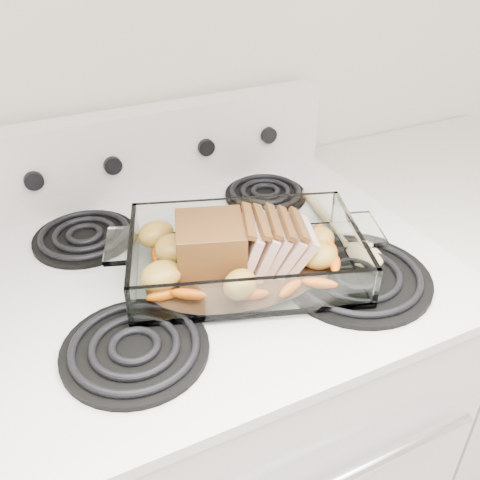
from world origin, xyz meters
name	(u,v)px	position (x,y,z in m)	size (l,w,h in m)	color
electric_range	(219,423)	(0.00, 1.66, 0.48)	(0.78, 0.70, 1.12)	silver
counter_right	(443,337)	(0.67, 1.66, 0.47)	(0.58, 0.68, 0.93)	silver
baking_dish	(245,260)	(0.03, 1.59, 0.96)	(0.37, 0.25, 0.07)	white
pork_roast	(233,248)	(0.01, 1.59, 0.99)	(0.23, 0.11, 0.09)	brown
roast_vegetables	(234,247)	(0.03, 1.63, 0.97)	(0.34, 0.18, 0.04)	#C94B00
wooden_spoon	(347,238)	(0.24, 1.59, 0.95)	(0.07, 0.28, 0.02)	#EDBF8E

